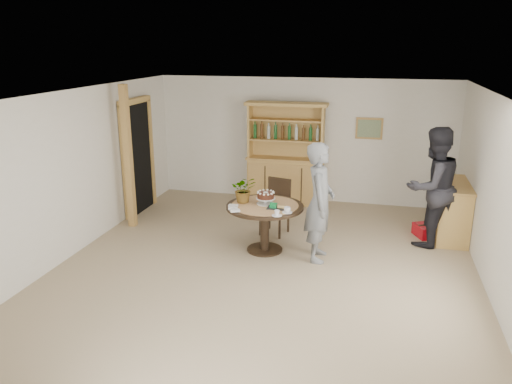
% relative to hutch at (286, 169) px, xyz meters
% --- Properties ---
extents(ground, '(7.00, 7.00, 0.00)m').
position_rel_hutch_xyz_m(ground, '(0.30, -3.24, -0.69)').
color(ground, tan).
rests_on(ground, ground).
extents(room_shell, '(6.04, 7.04, 2.52)m').
position_rel_hutch_xyz_m(room_shell, '(0.30, -3.23, 1.05)').
color(room_shell, white).
rests_on(room_shell, ground).
extents(doorway, '(0.13, 1.10, 2.18)m').
position_rel_hutch_xyz_m(doorway, '(-2.63, -1.24, 0.42)').
color(doorway, black).
rests_on(doorway, ground).
extents(pine_post, '(0.12, 0.12, 2.50)m').
position_rel_hutch_xyz_m(pine_post, '(-2.40, -2.04, 0.56)').
color(pine_post, tan).
rests_on(pine_post, ground).
extents(hutch, '(1.62, 0.54, 2.04)m').
position_rel_hutch_xyz_m(hutch, '(0.00, 0.00, 0.00)').
color(hutch, tan).
rests_on(hutch, ground).
extents(sideboard, '(0.54, 1.26, 0.94)m').
position_rel_hutch_xyz_m(sideboard, '(3.04, -1.24, -0.22)').
color(sideboard, tan).
rests_on(sideboard, ground).
extents(dining_table, '(1.20, 1.20, 0.76)m').
position_rel_hutch_xyz_m(dining_table, '(0.15, -2.57, -0.08)').
color(dining_table, black).
rests_on(dining_table, ground).
extents(dining_chair, '(0.50, 0.50, 0.95)m').
position_rel_hutch_xyz_m(dining_chair, '(0.17, -1.74, -0.15)').
color(dining_chair, black).
rests_on(dining_chair, ground).
extents(birthday_cake, '(0.30, 0.30, 0.20)m').
position_rel_hutch_xyz_m(birthday_cake, '(0.15, -2.52, 0.19)').
color(birthday_cake, white).
rests_on(birthday_cake, dining_table).
extents(flower_vase, '(0.47, 0.44, 0.42)m').
position_rel_hutch_xyz_m(flower_vase, '(-0.20, -2.52, 0.28)').
color(flower_vase, '#3F7233').
rests_on(flower_vase, dining_table).
extents(gift_tray, '(0.30, 0.20, 0.08)m').
position_rel_hutch_xyz_m(gift_tray, '(0.36, -2.69, 0.10)').
color(gift_tray, black).
rests_on(gift_tray, dining_table).
extents(coffee_cup_a, '(0.15, 0.15, 0.09)m').
position_rel_hutch_xyz_m(coffee_cup_a, '(0.55, -2.85, 0.11)').
color(coffee_cup_a, white).
rests_on(coffee_cup_a, dining_table).
extents(coffee_cup_b, '(0.15, 0.15, 0.08)m').
position_rel_hutch_xyz_m(coffee_cup_b, '(0.43, -3.02, 0.11)').
color(coffee_cup_b, white).
rests_on(coffee_cup_b, dining_table).
extents(napkins, '(0.24, 0.33, 0.03)m').
position_rel_hutch_xyz_m(napkins, '(-0.26, -2.88, 0.09)').
color(napkins, white).
rests_on(napkins, dining_table).
extents(teen_boy, '(0.47, 0.68, 1.80)m').
position_rel_hutch_xyz_m(teen_boy, '(1.00, -2.67, 0.21)').
color(teen_boy, slate).
rests_on(teen_boy, ground).
extents(adult_person, '(1.19, 1.14, 1.93)m').
position_rel_hutch_xyz_m(adult_person, '(2.67, -1.69, 0.28)').
color(adult_person, black).
rests_on(adult_person, ground).
extents(red_suitcase, '(0.71, 0.60, 0.21)m').
position_rel_hutch_xyz_m(red_suitcase, '(2.80, -1.28, -0.59)').
color(red_suitcase, '#BC0916').
rests_on(red_suitcase, ground).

